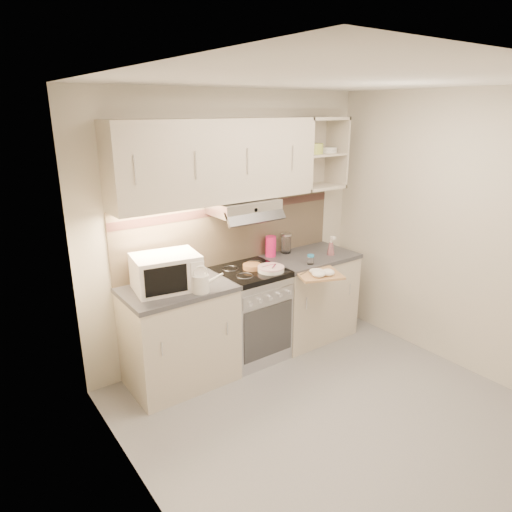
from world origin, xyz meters
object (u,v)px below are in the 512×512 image
at_px(pink_pitcher, 271,246).
at_px(spray_bottle, 331,247).
at_px(electric_range, 250,313).
at_px(watering_can, 202,283).
at_px(glass_jar, 286,243).
at_px(microwave, 166,272).
at_px(plate_stack, 271,269).
at_px(cutting_board, 318,274).

bearing_deg(pink_pitcher, spray_bottle, -31.87).
bearing_deg(electric_range, watering_can, -160.66).
xyz_separation_m(glass_jar, spray_bottle, (0.33, -0.32, -0.02)).
distance_m(electric_range, spray_bottle, 1.08).
distance_m(pink_pitcher, glass_jar, 0.20).
bearing_deg(microwave, spray_bottle, 4.46).
bearing_deg(plate_stack, electric_range, 129.42).
height_order(electric_range, glass_jar, glass_jar).
relative_size(plate_stack, pink_pitcher, 1.17).
relative_size(spray_bottle, cutting_board, 0.54).
relative_size(plate_stack, cutting_board, 0.63).
height_order(electric_range, plate_stack, plate_stack).
xyz_separation_m(watering_can, glass_jar, (1.23, 0.42, 0.02)).
xyz_separation_m(plate_stack, spray_bottle, (0.80, 0.04, 0.06)).
xyz_separation_m(watering_can, spray_bottle, (1.56, 0.10, -0.00)).
bearing_deg(cutting_board, microwave, -176.49).
relative_size(electric_range, watering_can, 3.36).
bearing_deg(microwave, plate_stack, -1.19).
distance_m(watering_can, plate_stack, 0.77).
bearing_deg(pink_pitcher, cutting_board, -82.79).
bearing_deg(plate_stack, spray_bottle, 2.63).
relative_size(pink_pitcher, cutting_board, 0.54).
bearing_deg(cutting_board, plate_stack, 165.71).
relative_size(microwave, watering_can, 2.14).
distance_m(microwave, spray_bottle, 1.77).
distance_m(watering_can, spray_bottle, 1.57).
relative_size(electric_range, plate_stack, 3.67).
height_order(watering_can, glass_jar, watering_can).
distance_m(microwave, glass_jar, 1.45).
xyz_separation_m(pink_pitcher, glass_jar, (0.20, -0.00, -0.00)).
height_order(plate_stack, spray_bottle, spray_bottle).
relative_size(watering_can, glass_jar, 1.32).
height_order(electric_range, microwave, microwave).
bearing_deg(glass_jar, electric_range, -161.59).
distance_m(pink_pitcher, spray_bottle, 0.62).
bearing_deg(cutting_board, spray_bottle, 54.80).
bearing_deg(plate_stack, watering_can, -175.07).
xyz_separation_m(microwave, plate_stack, (0.96, -0.17, -0.12)).
bearing_deg(plate_stack, glass_jar, 37.05).
distance_m(glass_jar, cutting_board, 0.64).
distance_m(electric_range, watering_can, 0.86).
bearing_deg(watering_can, electric_range, 33.43).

